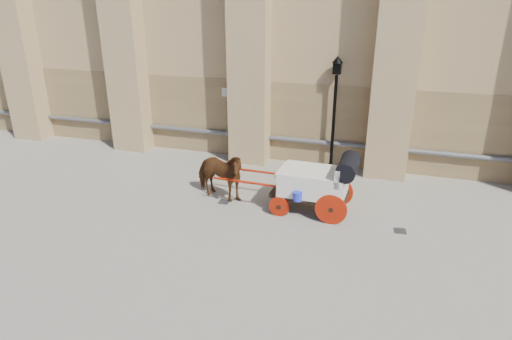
% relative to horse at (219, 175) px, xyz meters
% --- Properties ---
extents(ground, '(90.00, 90.00, 0.00)m').
position_rel_horse_xyz_m(ground, '(0.89, -0.11, -0.81)').
color(ground, gray).
rests_on(ground, ground).
extents(horse, '(2.08, 1.35, 1.62)m').
position_rel_horse_xyz_m(horse, '(0.00, 0.00, 0.00)').
color(horse, brown).
rests_on(horse, ground).
extents(carriage, '(4.22, 1.51, 1.83)m').
position_rel_horse_xyz_m(carriage, '(3.09, 0.00, 0.18)').
color(carriage, black).
rests_on(carriage, ground).
extents(street_lamp, '(0.38, 0.38, 4.06)m').
position_rel_horse_xyz_m(street_lamp, '(2.97, 3.60, 1.36)').
color(street_lamp, black).
rests_on(street_lamp, ground).
extents(drain_grate_near, '(0.32, 0.32, 0.01)m').
position_rel_horse_xyz_m(drain_grate_near, '(0.22, -0.20, -0.80)').
color(drain_grate_near, black).
rests_on(drain_grate_near, ground).
extents(drain_grate_far, '(0.35, 0.35, 0.01)m').
position_rel_horse_xyz_m(drain_grate_far, '(5.48, -0.48, -0.80)').
color(drain_grate_far, black).
rests_on(drain_grate_far, ground).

